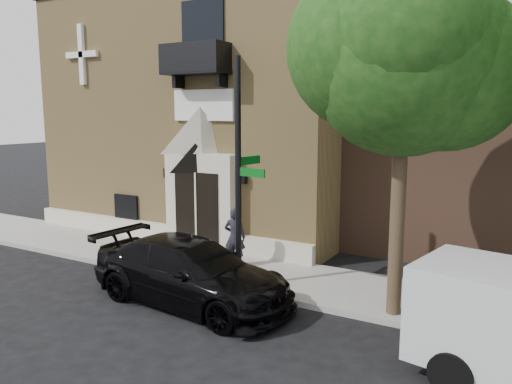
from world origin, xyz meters
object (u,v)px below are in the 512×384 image
black_sedan (191,272)px  fire_hydrant (453,306)px  street_sign (239,174)px  pedestrian_near (235,237)px

black_sedan → fire_hydrant: (5.87, 1.51, -0.24)m
street_sign → pedestrian_near: 2.74m
street_sign → pedestrian_near: street_sign is taller
street_sign → fire_hydrant: size_ratio=7.21×
black_sedan → pedestrian_near: size_ratio=3.12×
fire_hydrant → pedestrian_near: (-6.28, 1.19, 0.48)m
pedestrian_near → street_sign: bearing=110.6°
black_sedan → street_sign: (0.63, 1.27, 2.32)m
black_sedan → pedestrian_near: (-0.42, 2.71, 0.23)m
street_sign → pedestrian_near: (-1.05, 1.44, -2.09)m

